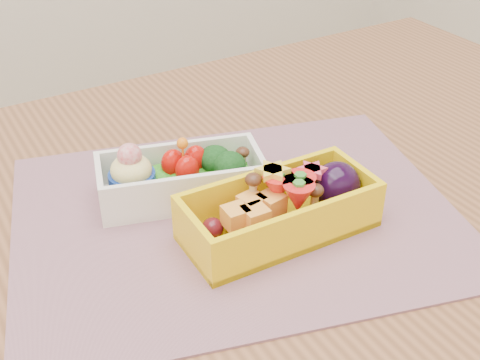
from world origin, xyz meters
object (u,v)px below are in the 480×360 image
table (251,288)px  bento_yellow (283,208)px  bento_white (180,177)px  placemat (236,215)px

table → bento_yellow: bearing=-69.2°
bento_white → bento_yellow: size_ratio=0.97×
table → placemat: bearing=135.0°
placemat → bento_yellow: size_ratio=2.33×
placemat → bento_white: (-0.04, 0.06, 0.03)m
table → bento_yellow: 0.14m
table → bento_white: bearing=123.4°
bento_white → bento_yellow: 0.12m
table → bento_white: 0.15m
bento_yellow → bento_white: bearing=120.7°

